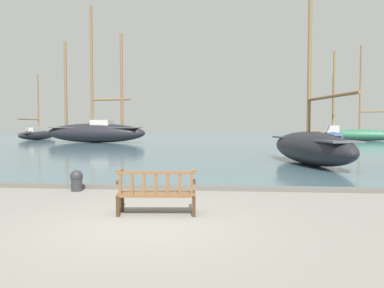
# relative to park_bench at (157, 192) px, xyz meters

# --- Properties ---
(ground_plane) EXTENTS (160.00, 160.00, 0.00)m
(ground_plane) POSITION_rel_park_bench_xyz_m (-0.13, -0.83, -0.47)
(ground_plane) COLOR gray
(harbor_water) EXTENTS (100.00, 80.00, 0.08)m
(harbor_water) POSITION_rel_park_bench_xyz_m (-0.13, 43.17, -0.43)
(harbor_water) COLOR #476670
(harbor_water) RESTS_ON ground
(quay_edge_kerb) EXTENTS (40.00, 0.30, 0.12)m
(quay_edge_kerb) POSITION_rel_park_bench_xyz_m (-0.13, 3.02, -0.41)
(quay_edge_kerb) COLOR #5B5954
(quay_edge_kerb) RESTS_ON ground
(park_bench) EXTENTS (1.64, 0.65, 0.92)m
(park_bench) POSITION_rel_park_bench_xyz_m (0.00, 0.00, 0.00)
(park_bench) COLOR #3D2A19
(park_bench) RESTS_ON ground
(sailboat_nearest_starboard) EXTENTS (11.08, 4.24, 13.76)m
(sailboat_nearest_starboard) POSITION_rel_park_bench_xyz_m (-11.73, 29.51, 0.84)
(sailboat_nearest_starboard) COLOR black
(sailboat_nearest_starboard) RESTS_ON harbor_water
(sailboat_centre_channel) EXTENTS (3.47, 7.48, 8.02)m
(sailboat_centre_channel) POSITION_rel_park_bench_xyz_m (10.63, 25.29, 0.38)
(sailboat_centre_channel) COLOR navy
(sailboat_centre_channel) RESTS_ON harbor_water
(sailboat_mid_starboard) EXTENTS (10.05, 3.94, 10.79)m
(sailboat_mid_starboard) POSITION_rel_park_bench_xyz_m (16.96, 36.56, 0.38)
(sailboat_mid_starboard) COLOR #2D6647
(sailboat_mid_starboard) RESTS_ON harbor_water
(sailboat_nearest_port) EXTENTS (2.61, 7.20, 8.01)m
(sailboat_nearest_port) POSITION_rel_park_bench_xyz_m (-21.31, 36.21, 0.29)
(sailboat_nearest_port) COLOR black
(sailboat_nearest_port) RESTS_ON harbor_water
(sailboat_outer_port) EXTENTS (3.17, 7.64, 8.48)m
(sailboat_outer_port) POSITION_rel_park_bench_xyz_m (5.23, 9.64, 0.41)
(sailboat_outer_port) COLOR black
(sailboat_outer_port) RESTS_ON harbor_water
(mooring_bollard) EXTENTS (0.35, 0.35, 0.59)m
(mooring_bollard) POSITION_rel_park_bench_xyz_m (-2.74, 2.54, -0.15)
(mooring_bollard) COLOR #2D2D33
(mooring_bollard) RESTS_ON ground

